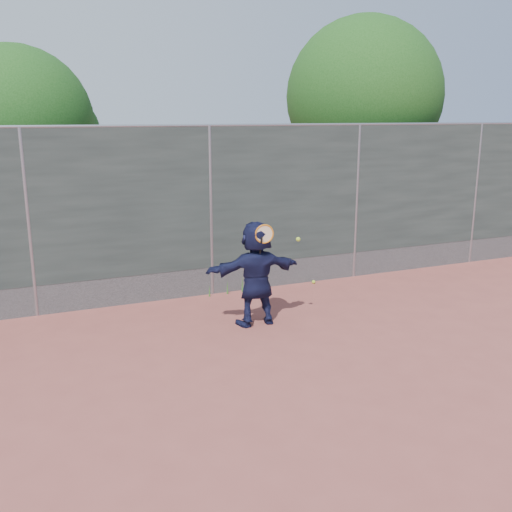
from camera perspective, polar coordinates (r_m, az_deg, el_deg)
name	(u,v)px	position (r m, az deg, el deg)	size (l,w,h in m)	color
ground	(299,371)	(7.44, 4.36, -11.36)	(80.00, 80.00, 0.00)	#9E4C42
player	(256,273)	(8.73, 0.00, -1.74)	(1.52, 0.48, 1.63)	#161A3D
ball_ground	(314,282)	(11.09, 5.78, -2.59)	(0.07, 0.07, 0.07)	#A9D22E
fence	(211,208)	(10.09, -4.55, 4.82)	(20.00, 0.06, 3.03)	#38423D
swing_action	(268,236)	(8.44, 1.17, 2.04)	(0.72, 0.17, 0.51)	orange
tree_right	(369,101)	(14.08, 11.25, 14.97)	(3.78, 3.60, 5.39)	#382314
tree_left	(25,127)	(12.53, -22.06, 11.88)	(3.15, 3.00, 4.53)	#382314
weed_clump	(230,287)	(10.41, -2.65, -3.07)	(0.68, 0.07, 0.30)	#387226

